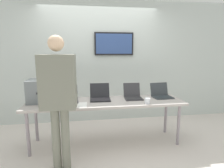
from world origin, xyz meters
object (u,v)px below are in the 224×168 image
at_px(coffee_mug, 147,101).
at_px(laptop_station_0, 68,98).
at_px(equipment_box, 40,91).
at_px(laptop_station_1, 100,96).
at_px(laptop_station_2, 133,95).
at_px(laptop_station_3, 161,94).
at_px(workbench, 106,104).
at_px(person, 59,91).

bearing_deg(coffee_mug, laptop_station_0, 165.18).
height_order(equipment_box, laptop_station_1, equipment_box).
distance_m(laptop_station_0, laptop_station_2, 1.12).
xyz_separation_m(laptop_station_3, coffee_mug, (-0.39, -0.37, -0.01)).
relative_size(laptop_station_1, laptop_station_3, 1.04).
bearing_deg(workbench, laptop_station_2, 12.68).
xyz_separation_m(workbench, person, (-0.67, -0.62, 0.38)).
height_order(workbench, person, person).
height_order(laptop_station_0, coffee_mug, laptop_station_0).
bearing_deg(laptop_station_2, laptop_station_3, 0.47).
height_order(laptop_station_2, person, person).
xyz_separation_m(laptop_station_3, person, (-1.71, -0.74, 0.27)).
relative_size(workbench, laptop_station_1, 6.93).
relative_size(equipment_box, laptop_station_1, 1.01).
bearing_deg(workbench, coffee_mug, -21.25).
bearing_deg(person, coffee_mug, 15.76).
relative_size(laptop_station_1, laptop_station_2, 1.12).
xyz_separation_m(laptop_station_0, laptop_station_2, (1.12, 0.03, 0.00)).
xyz_separation_m(laptop_station_2, laptop_station_3, (0.53, 0.00, -0.00)).
xyz_separation_m(workbench, laptop_station_0, (-0.62, 0.09, 0.11)).
relative_size(workbench, equipment_box, 6.84).
relative_size(laptop_station_0, person, 0.20).
relative_size(laptop_station_1, coffee_mug, 4.21).
bearing_deg(person, laptop_station_1, 51.56).
bearing_deg(equipment_box, laptop_station_1, 1.40).
bearing_deg(laptop_station_0, person, -94.09).
bearing_deg(equipment_box, coffee_mug, -11.53).
distance_m(equipment_box, laptop_station_3, 2.10).
bearing_deg(laptop_station_3, workbench, -173.56).
height_order(laptop_station_0, laptop_station_3, same).
distance_m(workbench, coffee_mug, 0.70).
distance_m(laptop_station_2, person, 1.41).
bearing_deg(laptop_station_2, coffee_mug, -68.28).
bearing_deg(coffee_mug, laptop_station_2, 111.72).
distance_m(laptop_station_1, laptop_station_3, 1.12).
distance_m(workbench, person, 0.99).
bearing_deg(equipment_box, laptop_station_2, 0.52).
relative_size(equipment_box, laptop_station_0, 1.05).
xyz_separation_m(laptop_station_2, coffee_mug, (0.14, -0.36, -0.01)).
bearing_deg(person, workbench, 42.68).
distance_m(laptop_station_1, laptop_station_2, 0.58).
xyz_separation_m(laptop_station_1, laptop_station_2, (0.58, -0.01, -0.00)).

